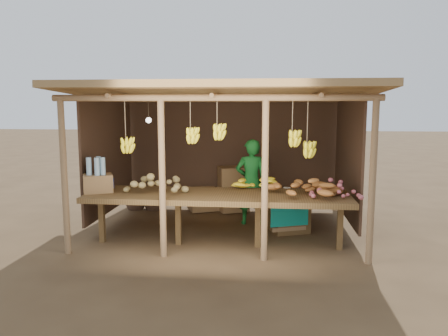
# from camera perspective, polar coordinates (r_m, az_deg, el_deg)

# --- Properties ---
(ground) EXTENTS (60.00, 60.00, 0.00)m
(ground) POSITION_cam_1_polar(r_m,az_deg,el_deg) (7.60, 0.00, -7.86)
(ground) COLOR brown
(ground) RESTS_ON ground
(stall_structure) EXTENTS (4.70, 3.50, 2.43)m
(stall_structure) POSITION_cam_1_polar(r_m,az_deg,el_deg) (7.25, -0.04, 6.67)
(stall_structure) COLOR #906D4A
(stall_structure) RESTS_ON ground
(counter) EXTENTS (3.90, 1.05, 0.80)m
(counter) POSITION_cam_1_polar(r_m,az_deg,el_deg) (6.51, -0.84, -3.90)
(counter) COLOR brown
(counter) RESTS_ON ground
(potato_heap) EXTENTS (1.00, 0.64, 0.37)m
(potato_heap) POSITION_cam_1_polar(r_m,az_deg,el_deg) (6.70, -8.66, -1.52)
(potato_heap) COLOR olive
(potato_heap) RESTS_ON counter
(sweet_potato_heap) EXTENTS (1.24, 0.90, 0.36)m
(sweet_potato_heap) POSITION_cam_1_polar(r_m,az_deg,el_deg) (6.37, 10.52, -2.07)
(sweet_potato_heap) COLOR #A4622A
(sweet_potato_heap) RESTS_ON counter
(onion_heap) EXTENTS (0.75, 0.50, 0.35)m
(onion_heap) POSITION_cam_1_polar(r_m,az_deg,el_deg) (6.43, 14.23, -2.15)
(onion_heap) COLOR #C15E68
(onion_heap) RESTS_ON counter
(banana_pile) EXTENTS (0.72, 0.53, 0.35)m
(banana_pile) POSITION_cam_1_polar(r_m,az_deg,el_deg) (6.85, 4.17, -1.29)
(banana_pile) COLOR yellow
(banana_pile) RESTS_ON counter
(tomato_basin) EXTENTS (0.45, 0.45, 0.24)m
(tomato_basin) POSITION_cam_1_polar(r_m,az_deg,el_deg) (7.15, -15.97, -1.84)
(tomato_basin) COLOR navy
(tomato_basin) RESTS_ON counter
(bottle_box) EXTENTS (0.53, 0.48, 0.54)m
(bottle_box) POSITION_cam_1_polar(r_m,az_deg,el_deg) (6.86, -16.17, -1.34)
(bottle_box) COLOR olive
(bottle_box) RESTS_ON counter
(vendor) EXTENTS (0.61, 0.45, 1.52)m
(vendor) POSITION_cam_1_polar(r_m,az_deg,el_deg) (7.74, 3.57, -1.81)
(vendor) COLOR #176B26
(vendor) RESTS_ON ground
(tarp_crate) EXTENTS (0.80, 0.75, 0.78)m
(tarp_crate) POSITION_cam_1_polar(r_m,az_deg,el_deg) (7.42, 8.45, -5.80)
(tarp_crate) COLOR brown
(tarp_crate) RESTS_ON ground
(carton_stack) EXTENTS (1.28, 0.61, 0.88)m
(carton_stack) POSITION_cam_1_polar(r_m,az_deg,el_deg) (8.69, -0.13, -3.19)
(carton_stack) COLOR olive
(carton_stack) RESTS_ON ground
(burlap_sacks) EXTENTS (0.81, 0.42, 0.57)m
(burlap_sacks) POSITION_cam_1_polar(r_m,az_deg,el_deg) (9.02, -10.30, -3.81)
(burlap_sacks) COLOR #4A3122
(burlap_sacks) RESTS_ON ground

